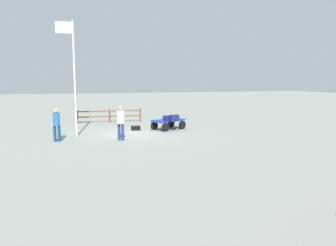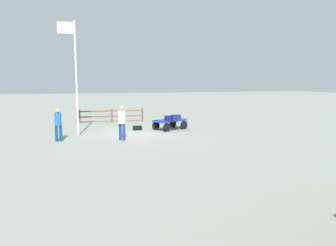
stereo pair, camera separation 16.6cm
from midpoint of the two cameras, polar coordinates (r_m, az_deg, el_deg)
ground_plane at (r=17.95m, az=-5.76°, el=-1.91°), size 120.00×120.00×0.00m
luggage_cart at (r=19.37m, az=0.57°, el=0.13°), size 2.23×1.82×0.60m
suitcase_maroon at (r=18.81m, az=0.48°, el=0.86°), size 0.52×0.47×0.29m
suitcase_navy at (r=18.72m, az=1.70°, el=0.92°), size 0.48×0.34×0.35m
suitcase_grey at (r=19.27m, az=-5.19°, el=-0.89°), size 0.54×0.39×0.24m
worker_lead at (r=15.93m, az=-7.88°, el=0.58°), size 0.53×0.53×1.72m
worker_trailing at (r=16.38m, az=-18.60°, el=0.09°), size 0.34×0.32×1.61m
flagpole at (r=17.59m, az=-15.98°, el=9.00°), size 0.90×0.10×5.98m
wooden_fence at (r=23.07m, az=-9.71°, el=1.50°), size 4.50×0.39×0.94m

